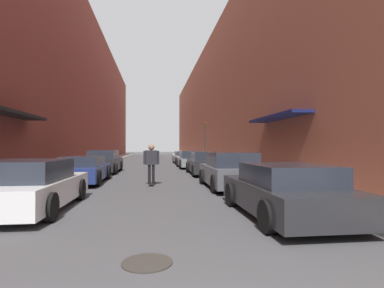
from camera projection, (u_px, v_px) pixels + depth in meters
ground at (153, 165)px, 26.90m from camera, size 143.29×143.29×0.00m
curb_strip_left at (107, 161)px, 32.72m from camera, size 1.80×65.13×0.12m
curb_strip_right at (196, 161)px, 34.00m from camera, size 1.80×65.13×0.12m
building_row_left at (80, 93)px, 32.41m from camera, size 4.90×65.13×14.98m
building_row_right at (221, 105)px, 34.44m from camera, size 4.90×65.13×12.99m
parked_car_left_0 at (28, 186)px, 7.50m from camera, size 2.08×4.31×1.27m
parked_car_left_1 at (84, 170)px, 13.29m from camera, size 1.86×4.51×1.19m
parked_car_left_2 at (104, 162)px, 18.58m from camera, size 1.87×4.60×1.40m
parked_car_right_0 at (285, 191)px, 6.85m from camera, size 2.00×4.19×1.20m
parked_car_right_1 at (230, 171)px, 11.66m from camera, size 1.97×4.15×1.39m
parked_car_right_2 at (205, 163)px, 17.41m from camera, size 1.87×4.59×1.32m
parked_car_right_3 at (191, 160)px, 22.96m from camera, size 2.07×4.58×1.30m
parked_car_right_4 at (184, 158)px, 28.66m from camera, size 2.02×4.68×1.19m
skateboarder at (151, 160)px, 12.42m from camera, size 0.65×0.78×1.71m
manhole_cover at (147, 263)px, 4.10m from camera, size 0.70×0.70×0.02m
traffic_light at (205, 138)px, 25.21m from camera, size 0.16×0.22×3.61m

